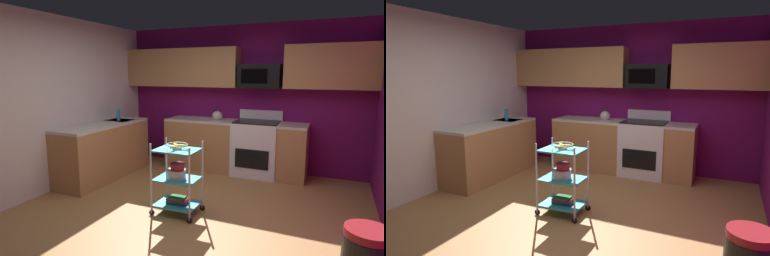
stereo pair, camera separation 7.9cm
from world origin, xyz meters
TOP-DOWN VIEW (x-y plane):
  - floor at (0.00, 0.00)m, footprint 4.40×4.80m
  - wall_back at (0.00, 2.43)m, footprint 4.52×0.06m
  - wall_left at (-2.23, 0.00)m, footprint 0.06×4.80m
  - counter_run at (-0.81, 1.59)m, footprint 3.45×2.41m
  - oven_range at (0.41, 2.10)m, footprint 0.76×0.65m
  - upper_cabinets at (-0.09, 2.23)m, footprint 4.40×0.33m
  - microwave at (0.41, 2.21)m, footprint 0.70×0.39m
  - rolling_cart at (-0.12, 0.13)m, footprint 0.59×0.42m
  - fruit_bowl at (-0.12, 0.13)m, footprint 0.27×0.27m
  - mixing_bowl_large at (-0.14, 0.13)m, footprint 0.25×0.25m
  - mixing_bowl_small at (-0.12, 0.12)m, footprint 0.18×0.18m
  - book_stack at (-0.12, 0.13)m, footprint 0.27×0.17m
  - kettle at (-0.32, 2.10)m, footprint 0.21×0.18m
  - dish_soap_bottle at (-1.89, 1.29)m, footprint 0.06×0.06m

SIDE VIEW (x-z plane):
  - floor at x=0.00m, z-range -0.04..0.00m
  - book_stack at x=-0.12m, z-range 0.13..0.21m
  - rolling_cart at x=-0.12m, z-range 0.00..0.91m
  - counter_run at x=-0.81m, z-range 0.00..0.92m
  - oven_range at x=0.41m, z-range -0.07..1.03m
  - mixing_bowl_large at x=-0.14m, z-range 0.46..0.58m
  - mixing_bowl_small at x=-0.12m, z-range 0.58..0.66m
  - fruit_bowl at x=-0.12m, z-range 0.84..0.91m
  - kettle at x=-0.32m, z-range 0.86..1.13m
  - dish_soap_bottle at x=-1.89m, z-range 0.92..1.12m
  - wall_back at x=0.00m, z-range 0.00..2.60m
  - wall_left at x=-2.23m, z-range 0.00..2.60m
  - microwave at x=0.41m, z-range 1.50..1.90m
  - upper_cabinets at x=-0.09m, z-range 1.50..2.20m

